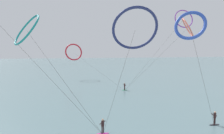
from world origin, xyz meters
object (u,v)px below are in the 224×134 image
Objects in this scene: kite_cobalt at (190,25)px; kite_navy at (135,29)px; kite_teal at (27,30)px; surfer_charcoal at (215,119)px; surfer_emerald at (125,87)px; kite_coral at (188,28)px; kite_crimson at (74,52)px; kite_violet at (184,19)px; surfer_magenta at (103,127)px.

kite_navy reaches higher than kite_cobalt.
kite_teal is at bearing -162.43° from kite_cobalt.
surfer_charcoal is at bearing 37.79° from kite_teal.
kite_coral is at bearing 61.73° from surfer_emerald.
kite_crimson is 1.19× the size of kite_violet.
kite_coral is (7.36, 16.66, 13.07)m from surfer_charcoal.
kite_coral reaches higher than kite_navy.
surfer_charcoal is 0.12× the size of kite_teal.
kite_coral is at bearing 73.70° from kite_teal.
kite_teal is 33.34m from kite_crimson.
kite_violet is 1.39× the size of kite_navy.
surfer_charcoal is 29.26m from kite_violet.
kite_cobalt is (1.32, -20.93, 11.00)m from surfer_emerald.
kite_crimson is (-16.28, 41.98, 7.71)m from surfer_charcoal.
surfer_magenta is 11.28m from kite_navy.
surfer_emerald is at bearing 93.10° from kite_teal.
kite_violet is at bearing -7.14° from surfer_magenta.
surfer_charcoal and surfer_magenta have the same top height.
kite_violet is at bearing -141.86° from surfer_charcoal.
surfer_emerald is 18.63m from kite_coral.
kite_teal is at bearing -50.04° from surfer_charcoal.
kite_teal is 21.19m from kite_cobalt.
kite_violet is at bearing 6.21° from kite_coral.
surfer_emerald is at bearing -75.95° from kite_crimson.
surfer_magenta is 0.11× the size of kite_coral.
surfer_emerald is at bearing -169.67° from kite_violet.
kite_coral is 1.19× the size of kite_cobalt.
kite_crimson is at bearing -162.73° from surfer_emerald.
kite_teal reaches higher than surfer_emerald.
kite_violet is (26.39, -19.63, 8.23)m from kite_crimson.
kite_navy is at bearing 164.03° from kite_coral.
surfer_emerald is (-5.27, 20.78, 0.00)m from surfer_charcoal.
kite_crimson reaches higher than surfer_emerald.
surfer_emerald is 23.68m from kite_cobalt.
kite_coral is at bearing -141.35° from surfer_charcoal.
kite_coral is 1.17× the size of kite_navy.
kite_teal is (-9.21, 8.92, 11.13)m from surfer_magenta.
kite_crimson is 1.65× the size of kite_navy.
kite_coral is at bearing -60.36° from kite_crimson.
kite_violet reaches higher than surfer_charcoal.
kite_cobalt is at bearing -87.08° from kite_crimson.
kite_navy is (-9.85, 1.17, 10.62)m from surfer_charcoal.
surfer_charcoal is at bearing 179.08° from kite_navy.
kite_navy is (12.98, -8.29, -0.52)m from kite_teal.
kite_violet is at bearing 85.64° from surfer_emerald.
kite_navy is at bearing -23.32° from surfer_emerald.
surfer_magenta is 14.66m from kite_cobalt.
surfer_emerald is 0.09× the size of kite_violet.
surfer_magenta is (-8.35, -20.23, 0.00)m from surfer_emerald.
kite_navy is at bearing -40.33° from surfer_magenta.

